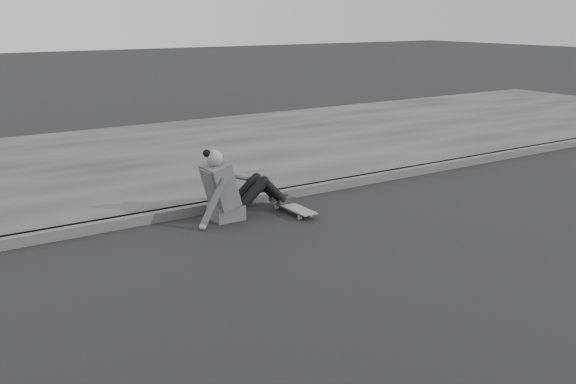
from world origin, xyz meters
name	(u,v)px	position (x,y,z in m)	size (l,w,h in m)	color
ground	(453,248)	(0.00, 0.00, 0.00)	(80.00, 80.00, 0.00)	black
curb	(312,189)	(0.00, 2.58, 0.06)	(24.00, 0.16, 0.12)	#4B4B4B
sidewalk	(213,151)	(0.00, 5.60, 0.06)	(24.00, 6.00, 0.12)	#3A3A3A
skateboard	(293,208)	(-0.74, 1.94, 0.07)	(0.20, 0.78, 0.09)	gray
seated_woman	(231,189)	(-1.47, 2.19, 0.36)	(1.38, 0.46, 0.88)	#4A4A4C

